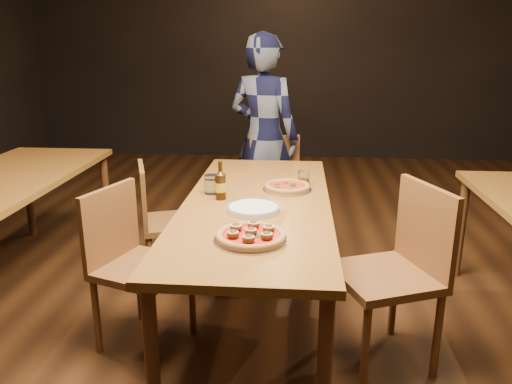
# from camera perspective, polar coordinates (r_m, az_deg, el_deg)

# --- Properties ---
(ground) EXTENTS (9.00, 9.00, 0.00)m
(ground) POSITION_cam_1_polar(r_m,az_deg,el_deg) (3.06, 0.08, -14.59)
(ground) COLOR black
(table_main) EXTENTS (0.80, 2.00, 0.75)m
(table_main) POSITION_cam_1_polar(r_m,az_deg,el_deg) (2.77, 0.09, -2.51)
(table_main) COLOR brown
(table_main) RESTS_ON ground
(chair_main_nw) EXTENTS (0.54, 0.54, 0.91)m
(chair_main_nw) POSITION_cam_1_polar(r_m,az_deg,el_deg) (2.73, -12.79, -8.33)
(chair_main_nw) COLOR #5B2F18
(chair_main_nw) RESTS_ON ground
(chair_main_sw) EXTENTS (0.52, 0.52, 0.87)m
(chair_main_sw) POSITION_cam_1_polar(r_m,az_deg,el_deg) (3.40, -9.40, -3.33)
(chair_main_sw) COLOR #5B2F18
(chair_main_sw) RESTS_ON ground
(chair_main_e) EXTENTS (0.59, 0.59, 0.97)m
(chair_main_e) POSITION_cam_1_polar(r_m,az_deg,el_deg) (2.58, 14.48, -9.15)
(chair_main_e) COLOR #5B2F18
(chair_main_e) RESTS_ON ground
(chair_end) EXTENTS (0.52, 0.52, 0.90)m
(chair_end) POSITION_cam_1_polar(r_m,az_deg,el_deg) (4.00, 2.75, 0.16)
(chair_end) COLOR #5B2F18
(chair_end) RESTS_ON ground
(pizza_meatball) EXTENTS (0.33, 0.33, 0.06)m
(pizza_meatball) POSITION_cam_1_polar(r_m,az_deg,el_deg) (2.21, -0.56, -5.01)
(pizza_meatball) COLOR #B7B7BF
(pizza_meatball) RESTS_ON table_main
(pizza_margherita) EXTENTS (0.29, 0.29, 0.04)m
(pizza_margherita) POSITION_cam_1_polar(r_m,az_deg,el_deg) (2.96, 3.59, 0.59)
(pizza_margherita) COLOR #B7B7BF
(pizza_margherita) RESTS_ON table_main
(plate_stack) EXTENTS (0.28, 0.28, 0.03)m
(plate_stack) POSITION_cam_1_polar(r_m,az_deg,el_deg) (2.59, -0.30, -1.91)
(plate_stack) COLOR white
(plate_stack) RESTS_ON table_main
(beer_bottle) EXTENTS (0.06, 0.06, 0.21)m
(beer_bottle) POSITION_cam_1_polar(r_m,az_deg,el_deg) (2.77, -4.06, 0.69)
(beer_bottle) COLOR black
(beer_bottle) RESTS_ON table_main
(water_glass) EXTENTS (0.09, 0.09, 0.11)m
(water_glass) POSITION_cam_1_polar(r_m,az_deg,el_deg) (2.89, -5.06, 0.89)
(water_glass) COLOR white
(water_glass) RESTS_ON table_main
(amber_glass) EXTENTS (0.07, 0.07, 0.09)m
(amber_glass) POSITION_cam_1_polar(r_m,az_deg,el_deg) (3.06, 5.48, 1.60)
(amber_glass) COLOR #9D6F11
(amber_glass) RESTS_ON table_main
(diner) EXTENTS (0.72, 0.61, 1.67)m
(diner) POSITION_cam_1_polar(r_m,az_deg,el_deg) (4.12, 0.91, 6.19)
(diner) COLOR black
(diner) RESTS_ON ground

